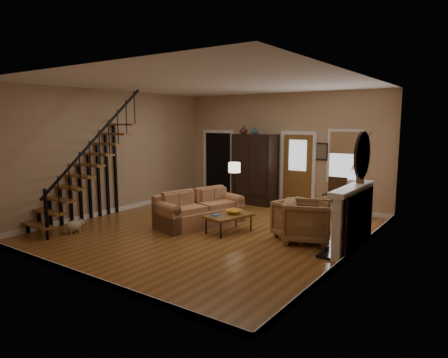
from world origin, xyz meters
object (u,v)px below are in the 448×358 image
Objects in this scene: armoire at (255,169)px; sofa at (200,209)px; armchair_right at (300,220)px; floor_lamp at (234,188)px; coffee_table at (229,224)px; side_chair at (334,197)px; armchair_left at (307,221)px.

armoire is 3.05m from sofa.
armchair_right is 0.65× the size of floor_lamp.
side_chair reaches higher than coffee_table.
coffee_table is at bearing 8.73° from sofa.
armoire reaches higher than floor_lamp.
armoire reaches higher than sofa.
floor_lamp is at bearing 81.30° from armchair_right.
side_chair is (2.32, 1.26, -0.19)m from floor_lamp.
sofa is 3.61m from side_chair.
floor_lamp reaches higher than armchair_left.
armchair_right is (-0.22, 0.13, -0.02)m from armchair_left.
armoire is 2.61m from side_chair.
sofa is 2.66m from armchair_left.
armchair_left is at bearing -103.48° from armchair_right.
side_chair reaches higher than sofa.
sofa is (0.24, -2.97, -0.66)m from armoire.
floor_lamp is (-2.43, 1.12, 0.28)m from armchair_right.
armchair_right is (2.66, -2.58, -0.64)m from armoire.
sofa is 2.31× the size of armchair_right.
armchair_left is at bearing -43.22° from armoire.
armoire is 4.00m from armchair_left.
sofa is at bearing -85.39° from armoire.
side_chair is at bearing 18.75° from armchair_right.
armchair_right is at bearing 24.17° from sofa.
armchair_left is 1.05× the size of armchair_right.
armoire is 2.06× the size of side_chair.
armoire is at bearing 110.66° from coffee_table.
coffee_table is 0.76× the size of floor_lamp.
floor_lamp is (-0.93, 1.61, 0.49)m from coffee_table.
floor_lamp is at bearing 105.48° from sofa.
armchair_left is at bearing -25.21° from floor_lamp.
side_chair is at bearing 65.30° from sofa.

